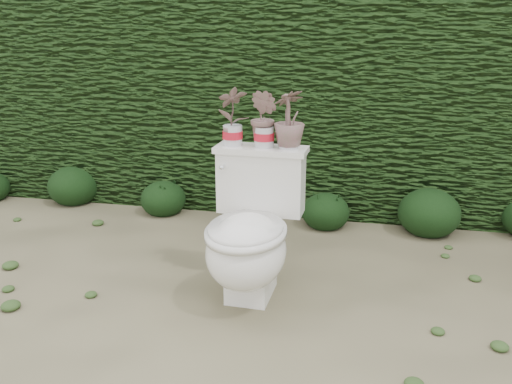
% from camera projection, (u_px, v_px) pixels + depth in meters
% --- Properties ---
extents(ground, '(60.00, 60.00, 0.00)m').
position_uv_depth(ground, '(253.00, 282.00, 3.10)').
color(ground, gray).
rests_on(ground, ground).
extents(hedge, '(8.00, 1.00, 1.60)m').
position_uv_depth(hedge, '(296.00, 102.00, 4.35)').
color(hedge, '#244416').
rests_on(hedge, ground).
extents(toilet, '(0.51, 0.69, 0.78)m').
position_uv_depth(toilet, '(250.00, 235.00, 2.83)').
color(toilet, white).
rests_on(toilet, ground).
extents(potted_plant_left, '(0.20, 0.18, 0.31)m').
position_uv_depth(potted_plant_left, '(232.00, 117.00, 2.91)').
color(potted_plant_left, '#206926').
rests_on(potted_plant_left, toilet).
extents(potted_plant_center, '(0.21, 0.20, 0.29)m').
position_uv_depth(potted_plant_center, '(264.00, 120.00, 2.88)').
color(potted_plant_center, '#206926').
rests_on(potted_plant_center, toilet).
extents(potted_plant_right, '(0.23, 0.23, 0.30)m').
position_uv_depth(potted_plant_right, '(289.00, 121.00, 2.84)').
color(potted_plant_right, '#206926').
rests_on(potted_plant_right, toilet).
extents(liriope_clump_1, '(0.41, 0.41, 0.33)m').
position_uv_depth(liriope_clump_1, '(73.00, 183.00, 4.42)').
color(liriope_clump_1, black).
rests_on(liriope_clump_1, ground).
extents(liriope_clump_2, '(0.35, 0.35, 0.28)m').
position_uv_depth(liriope_clump_2, '(163.00, 195.00, 4.17)').
color(liriope_clump_2, black).
rests_on(liriope_clump_2, ground).
extents(liriope_clump_3, '(0.32, 0.32, 0.25)m').
position_uv_depth(liriope_clump_3, '(247.00, 202.00, 4.07)').
color(liriope_clump_3, black).
rests_on(liriope_clump_3, ground).
extents(liriope_clump_4, '(0.34, 0.34, 0.27)m').
position_uv_depth(liriope_clump_4, '(326.00, 208.00, 3.90)').
color(liriope_clump_4, black).
rests_on(liriope_clump_4, ground).
extents(liriope_clump_5, '(0.43, 0.43, 0.34)m').
position_uv_depth(liriope_clump_5, '(429.00, 209.00, 3.77)').
color(liriope_clump_5, black).
rests_on(liriope_clump_5, ground).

